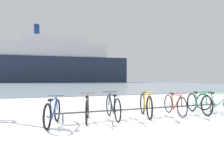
{
  "coord_description": "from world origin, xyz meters",
  "views": [
    {
      "loc": [
        -2.26,
        -4.24,
        1.23
      ],
      "look_at": [
        0.38,
        3.35,
        1.03
      ],
      "focal_mm": 32.57,
      "sensor_mm": 36.0,
      "label": 1
    }
  ],
  "objects_px": {
    "bicycle_2": "(113,107)",
    "bicycle_4": "(175,105)",
    "bicycle_1": "(87,109)",
    "bicycle_0": "(53,112)",
    "bicycle_6": "(217,103)",
    "bicycle_5": "(199,103)",
    "ferry_ship": "(57,63)",
    "bicycle_3": "(146,105)"
  },
  "relations": [
    {
      "from": "bicycle_0",
      "to": "bicycle_5",
      "type": "xyz_separation_m",
      "value": [
        4.98,
        0.18,
        0.02
      ]
    },
    {
      "from": "bicycle_1",
      "to": "bicycle_0",
      "type": "bearing_deg",
      "value": -166.46
    },
    {
      "from": "bicycle_5",
      "to": "bicycle_6",
      "type": "bearing_deg",
      "value": 3.12
    },
    {
      "from": "bicycle_5",
      "to": "bicycle_2",
      "type": "bearing_deg",
      "value": 177.69
    },
    {
      "from": "bicycle_1",
      "to": "ferry_ship",
      "type": "bearing_deg",
      "value": 86.57
    },
    {
      "from": "bicycle_5",
      "to": "ferry_ship",
      "type": "relative_size",
      "value": 0.03
    },
    {
      "from": "bicycle_4",
      "to": "bicycle_5",
      "type": "distance_m",
      "value": 0.98
    },
    {
      "from": "bicycle_3",
      "to": "bicycle_6",
      "type": "height_order",
      "value": "bicycle_3"
    },
    {
      "from": "bicycle_1",
      "to": "bicycle_5",
      "type": "distance_m",
      "value": 4.0
    },
    {
      "from": "bicycle_2",
      "to": "ferry_ship",
      "type": "relative_size",
      "value": 0.04
    },
    {
      "from": "bicycle_2",
      "to": "bicycle_5",
      "type": "xyz_separation_m",
      "value": [
        3.19,
        -0.13,
        -0.0
      ]
    },
    {
      "from": "bicycle_3",
      "to": "ferry_ship",
      "type": "xyz_separation_m",
      "value": [
        2.19,
        68.87,
        6.35
      ]
    },
    {
      "from": "bicycle_0",
      "to": "bicycle_2",
      "type": "distance_m",
      "value": 1.82
    },
    {
      "from": "bicycle_4",
      "to": "bicycle_1",
      "type": "bearing_deg",
      "value": 179.94
    },
    {
      "from": "bicycle_1",
      "to": "ferry_ship",
      "type": "xyz_separation_m",
      "value": [
        4.13,
        68.92,
        6.37
      ]
    },
    {
      "from": "bicycle_0",
      "to": "bicycle_3",
      "type": "bearing_deg",
      "value": 5.7
    },
    {
      "from": "bicycle_1",
      "to": "bicycle_2",
      "type": "distance_m",
      "value": 0.82
    },
    {
      "from": "bicycle_5",
      "to": "bicycle_6",
      "type": "xyz_separation_m",
      "value": [
        0.91,
        0.05,
        -0.02
      ]
    },
    {
      "from": "bicycle_2",
      "to": "bicycle_5",
      "type": "distance_m",
      "value": 3.19
    },
    {
      "from": "bicycle_0",
      "to": "bicycle_2",
      "type": "height_order",
      "value": "bicycle_2"
    },
    {
      "from": "bicycle_2",
      "to": "bicycle_4",
      "type": "xyz_separation_m",
      "value": [
        2.21,
        -0.08,
        -0.01
      ]
    },
    {
      "from": "bicycle_6",
      "to": "bicycle_4",
      "type": "bearing_deg",
      "value": -179.96
    },
    {
      "from": "bicycle_3",
      "to": "bicycle_4",
      "type": "relative_size",
      "value": 1.05
    },
    {
      "from": "bicycle_4",
      "to": "bicycle_6",
      "type": "xyz_separation_m",
      "value": [
        1.88,
        0.0,
        -0.01
      ]
    },
    {
      "from": "bicycle_0",
      "to": "bicycle_5",
      "type": "relative_size",
      "value": 0.97
    },
    {
      "from": "bicycle_0",
      "to": "bicycle_6",
      "type": "bearing_deg",
      "value": 2.28
    },
    {
      "from": "bicycle_0",
      "to": "bicycle_2",
      "type": "bearing_deg",
      "value": 9.9
    },
    {
      "from": "bicycle_1",
      "to": "bicycle_3",
      "type": "height_order",
      "value": "bicycle_3"
    },
    {
      "from": "bicycle_5",
      "to": "ferry_ship",
      "type": "height_order",
      "value": "ferry_ship"
    },
    {
      "from": "bicycle_4",
      "to": "bicycle_3",
      "type": "bearing_deg",
      "value": 176.9
    },
    {
      "from": "bicycle_3",
      "to": "bicycle_0",
      "type": "bearing_deg",
      "value": -174.3
    },
    {
      "from": "bicycle_4",
      "to": "bicycle_2",
      "type": "bearing_deg",
      "value": 177.92
    },
    {
      "from": "bicycle_4",
      "to": "ferry_ship",
      "type": "height_order",
      "value": "ferry_ship"
    },
    {
      "from": "bicycle_1",
      "to": "bicycle_2",
      "type": "relative_size",
      "value": 0.96
    },
    {
      "from": "ferry_ship",
      "to": "bicycle_1",
      "type": "bearing_deg",
      "value": -93.43
    },
    {
      "from": "bicycle_3",
      "to": "bicycle_4",
      "type": "height_order",
      "value": "bicycle_3"
    },
    {
      "from": "bicycle_1",
      "to": "bicycle_4",
      "type": "xyz_separation_m",
      "value": [
        3.02,
        -0.0,
        -0.01
      ]
    },
    {
      "from": "bicycle_2",
      "to": "bicycle_5",
      "type": "relative_size",
      "value": 1.08
    },
    {
      "from": "bicycle_6",
      "to": "bicycle_0",
      "type": "bearing_deg",
      "value": -177.72
    },
    {
      "from": "bicycle_3",
      "to": "bicycle_5",
      "type": "relative_size",
      "value": 1.04
    },
    {
      "from": "bicycle_0",
      "to": "bicycle_6",
      "type": "xyz_separation_m",
      "value": [
        5.89,
        0.23,
        0.0
      ]
    },
    {
      "from": "bicycle_2",
      "to": "bicycle_3",
      "type": "height_order",
      "value": "bicycle_3"
    }
  ]
}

